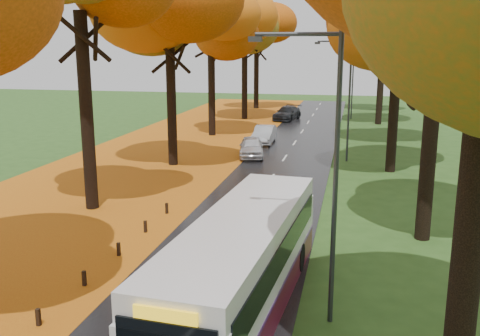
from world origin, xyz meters
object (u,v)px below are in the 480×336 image
(bus, at_px, (242,262))
(car_white, at_px, (251,147))
(car_silver, at_px, (264,135))
(car_dark, at_px, (287,113))
(streetlamp_near, at_px, (327,158))
(streetlamp_far, at_px, (351,74))
(streetlamp_mid, at_px, (346,91))

(bus, distance_m, car_white, 22.26)
(car_silver, bearing_deg, car_dark, 89.57)
(streetlamp_near, bearing_deg, car_silver, 102.96)
(bus, relative_size, car_white, 2.66)
(car_dark, bearing_deg, car_white, -78.60)
(car_white, bearing_deg, streetlamp_far, 63.08)
(car_silver, bearing_deg, streetlamp_near, -77.45)
(streetlamp_near, xyz_separation_m, car_white, (-6.30, 21.96, -3.98))
(streetlamp_near, bearing_deg, bus, 178.12)
(streetlamp_mid, relative_size, car_dark, 1.67)
(streetlamp_far, xyz_separation_m, car_dark, (-6.29, -2.54, -3.98))
(streetlamp_far, xyz_separation_m, bus, (-2.31, -43.92, -3.20))
(streetlamp_near, relative_size, streetlamp_far, 1.00)
(streetlamp_mid, distance_m, car_dark, 20.84)
(streetlamp_mid, distance_m, bus, 22.28)
(streetlamp_mid, bearing_deg, streetlamp_near, -90.00)
(streetlamp_far, bearing_deg, car_dark, -158.05)
(streetlamp_near, height_order, car_dark, streetlamp_near)
(streetlamp_near, height_order, bus, streetlamp_near)
(streetlamp_mid, relative_size, bus, 0.74)
(streetlamp_near, distance_m, streetlamp_mid, 22.00)
(streetlamp_mid, distance_m, car_silver, 9.18)
(bus, relative_size, car_silver, 2.59)
(streetlamp_far, bearing_deg, streetlamp_mid, -90.00)
(streetlamp_mid, height_order, bus, streetlamp_mid)
(streetlamp_mid, xyz_separation_m, car_silver, (-6.30, 5.36, -3.98))
(streetlamp_mid, xyz_separation_m, streetlamp_far, (0.00, 22.00, 0.00))
(bus, height_order, car_dark, bus)
(streetlamp_near, xyz_separation_m, car_dark, (-6.29, 41.46, -3.98))
(streetlamp_near, xyz_separation_m, bus, (-2.31, 0.08, -3.20))
(streetlamp_near, distance_m, bus, 3.94)
(streetlamp_far, xyz_separation_m, car_silver, (-6.30, -16.64, -3.98))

